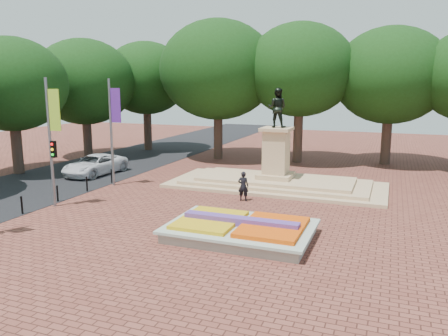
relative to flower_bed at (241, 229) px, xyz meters
name	(u,v)px	position (x,y,z in m)	size (l,w,h in m)	color
ground	(234,222)	(-1.03, 2.00, -0.38)	(90.00, 90.00, 0.00)	brown
asphalt_street	(62,178)	(-16.03, 7.00, -0.37)	(9.00, 90.00, 0.02)	black
flower_bed	(241,229)	(0.00, 0.00, 0.00)	(6.30, 4.30, 0.91)	gray
monument	(276,173)	(-1.03, 10.00, 0.50)	(14.00, 6.00, 6.40)	tan
tree_row_back	(335,84)	(1.31, 20.00, 6.29)	(44.80, 8.80, 10.43)	#3D2A21
tree_row_street	(2,88)	(-20.53, 6.67, 6.01)	(8.40, 25.40, 9.98)	#3D2A21
banner_poles	(47,137)	(-11.10, 0.69, 3.50)	(0.88, 11.17, 7.00)	slate
bollard_row	(40,198)	(-11.73, 0.50, 0.15)	(0.12, 13.12, 0.98)	black
van	(95,165)	(-14.55, 8.95, 0.36)	(2.45, 5.32, 1.48)	silver
pedestrian	(243,186)	(-1.88, 5.87, 0.49)	(0.63, 0.41, 1.73)	black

